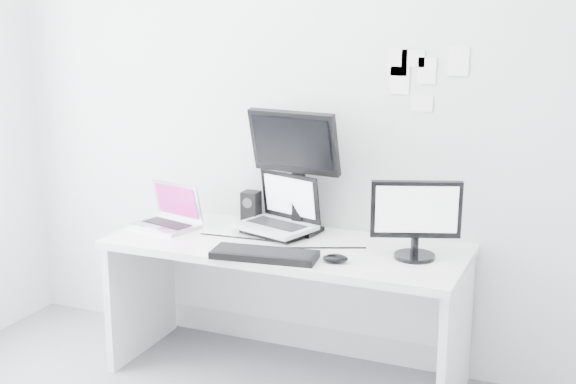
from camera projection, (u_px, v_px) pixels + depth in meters
The scene contains 15 objects.
back_wall at pixel (312, 111), 4.13m from camera, with size 3.60×3.60×0.00m, color silver.
desk at pixel (286, 311), 4.05m from camera, with size 1.80×0.70×0.73m, color white.
macbook at pixel (164, 205), 4.20m from camera, with size 0.33×0.25×0.25m, color #A7A8AC.
speaker at pixel (251, 207), 4.30m from camera, with size 0.09×0.09×0.18m, color black.
dell_laptop at pixel (275, 205), 4.07m from camera, with size 0.38×0.30×0.32m, color #B8BBC0.
rear_monitor at pixel (296, 170), 4.09m from camera, with size 0.49×0.18×0.66m, color black.
samsung_monitor at pixel (416, 219), 3.69m from camera, with size 0.42×0.19×0.39m, color black.
keyboard at pixel (265, 255), 3.73m from camera, with size 0.50×0.18×0.03m, color black.
mouse at pixel (335, 258), 3.67m from camera, with size 0.12×0.08×0.04m, color black.
wall_note_0 at pixel (397, 62), 3.89m from camera, with size 0.10×0.00×0.14m, color white.
wall_note_1 at pixel (427, 71), 3.85m from camera, with size 0.09×0.00×0.13m, color white.
wall_note_2 at pixel (458, 61), 3.78m from camera, with size 0.10×0.00×0.14m, color white.
wall_note_3 at pixel (422, 103), 3.89m from camera, with size 0.11×0.00×0.08m, color white.
wall_note_4 at pixel (400, 80), 3.91m from camera, with size 0.10×0.00×0.14m, color white.
wall_note_5 at pixel (413, 58), 3.86m from camera, with size 0.12×0.00×0.08m, color white.
Camera 1 is at (1.49, -2.24, 1.92)m, focal length 49.44 mm.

